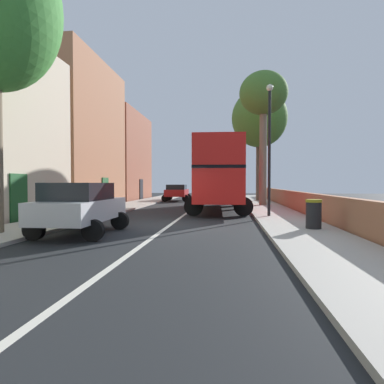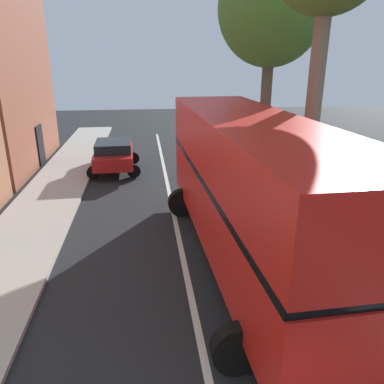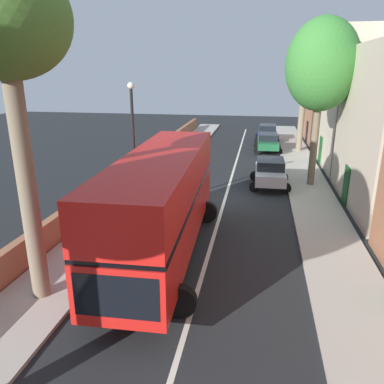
% 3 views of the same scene
% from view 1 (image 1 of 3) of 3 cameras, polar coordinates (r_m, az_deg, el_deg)
% --- Properties ---
extents(ground_plane, '(84.00, 84.00, 0.00)m').
position_cam_1_polar(ground_plane, '(12.98, -4.03, -5.96)').
color(ground_plane, black).
extents(road_centre_line, '(0.16, 54.00, 0.01)m').
position_cam_1_polar(road_centre_line, '(12.98, -4.03, -5.94)').
color(road_centre_line, silver).
rests_on(road_centre_line, ground).
extents(sidewalk_left, '(2.60, 60.00, 0.12)m').
position_cam_1_polar(sidewalk_left, '(14.67, -23.27, -4.97)').
color(sidewalk_left, '#B2ADA3').
rests_on(sidewalk_left, ground).
extents(sidewalk_right, '(2.60, 60.00, 0.12)m').
position_cam_1_polar(sidewalk_right, '(13.01, 17.83, -5.74)').
color(sidewalk_right, '#B2ADA3').
rests_on(sidewalk_right, ground).
extents(boundary_wall_right, '(0.36, 54.00, 1.20)m').
position_cam_1_polar(boundary_wall_right, '(13.34, 24.40, -3.29)').
color(boundary_wall_right, '#9E6647').
rests_on(boundary_wall_right, ground).
extents(double_decker_bus, '(3.83, 10.85, 4.06)m').
position_cam_1_polar(double_decker_bus, '(20.30, 4.66, 3.42)').
color(double_decker_bus, red).
rests_on(double_decker_bus, ground).
extents(parked_car_silver_left_1, '(2.50, 3.94, 1.71)m').
position_cam_1_polar(parked_car_silver_left_1, '(11.21, -19.17, -2.27)').
color(parked_car_silver_left_1, '#B7BABF').
rests_on(parked_car_silver_left_1, ground).
extents(parked_car_red_left_2, '(2.60, 4.09, 1.56)m').
position_cam_1_polar(parked_car_red_left_2, '(30.41, -2.69, 0.09)').
color(parked_car_red_left_2, '#AD1919').
rests_on(parked_car_red_left_2, ground).
extents(street_tree_right_1, '(4.97, 4.97, 10.12)m').
position_cam_1_polar(street_tree_right_1, '(30.47, 11.85, 12.61)').
color(street_tree_right_1, brown).
rests_on(street_tree_right_1, sidewalk_right).
extents(street_tree_right_3, '(3.45, 3.45, 9.63)m').
position_cam_1_polar(street_tree_right_3, '(24.67, 12.55, 16.24)').
color(street_tree_right_3, '#7A6B56').
rests_on(street_tree_right_3, sidewalk_right).
extents(lamppost_right, '(0.32, 0.32, 6.31)m').
position_cam_1_polar(lamppost_right, '(16.07, 13.57, 9.07)').
color(lamppost_right, black).
rests_on(lamppost_right, sidewalk_right).
extents(litter_bin_right, '(0.55, 0.55, 1.02)m').
position_cam_1_polar(litter_bin_right, '(11.97, 20.77, -3.64)').
color(litter_bin_right, black).
rests_on(litter_bin_right, sidewalk_right).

